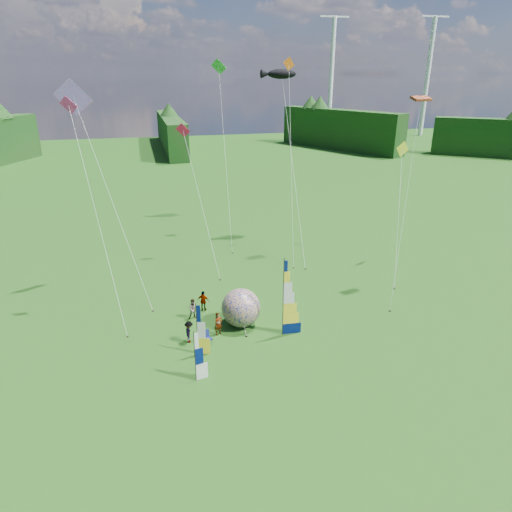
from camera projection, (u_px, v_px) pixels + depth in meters
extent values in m
plane|color=#345220|center=(288.00, 363.00, 27.40)|extent=(220.00, 220.00, 0.00)
sphere|color=#00157F|center=(241.00, 308.00, 31.11)|extent=(3.21, 3.21, 2.67)
imported|color=#66594C|center=(218.00, 324.00, 30.18)|extent=(0.69, 0.61, 1.59)
imported|color=#66594C|center=(194.00, 309.00, 32.14)|extent=(0.78, 0.47, 1.52)
imported|color=#66594C|center=(189.00, 332.00, 29.30)|extent=(0.50, 1.01, 1.50)
imported|color=#66594C|center=(203.00, 301.00, 33.26)|extent=(0.97, 0.74, 1.54)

